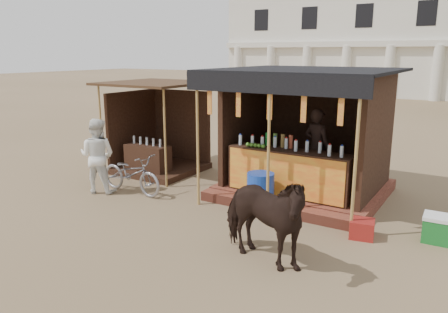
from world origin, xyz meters
name	(u,v)px	position (x,y,z in m)	size (l,w,h in m)	color
ground	(176,236)	(0.00, 0.00, 0.00)	(120.00, 120.00, 0.00)	#846B4C
main_stall	(305,150)	(1.01, 3.36, 1.03)	(3.60, 3.61, 2.78)	brown
secondary_stall	(156,139)	(-3.17, 3.24, 0.85)	(2.40, 2.40, 2.38)	#3A2215
cow	(262,218)	(1.71, -0.10, 0.73)	(0.78, 1.72, 1.46)	black
motorbike	(131,173)	(-2.34, 1.39, 0.45)	(0.60, 1.73, 0.91)	#94939B
bystander	(97,156)	(-3.01, 1.05, 0.85)	(0.82, 0.64, 1.69)	white
blue_barrel	(260,193)	(0.70, 1.85, 0.40)	(0.54, 0.54, 0.80)	#173DAC
red_crate	(362,229)	(2.77, 1.65, 0.16)	(0.40, 0.38, 0.32)	maroon
cooler	(443,229)	(3.97, 2.16, 0.23)	(0.66, 0.47, 0.46)	#186D26
background_building	(402,41)	(-2.00, 29.94, 3.98)	(26.00, 7.45, 8.18)	silver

